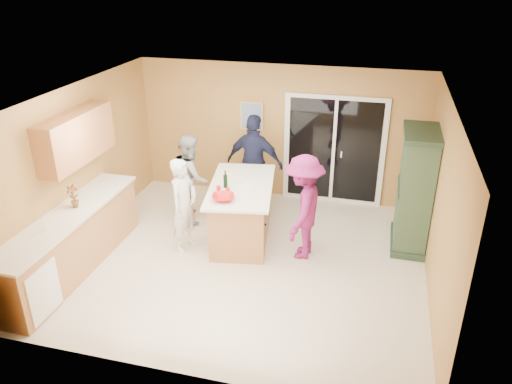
% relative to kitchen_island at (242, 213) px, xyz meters
% --- Properties ---
extents(floor, '(5.50, 5.50, 0.00)m').
position_rel_kitchen_island_xyz_m(floor, '(0.24, -0.66, -0.46)').
color(floor, beige).
rests_on(floor, ground).
extents(ceiling, '(5.50, 5.00, 0.10)m').
position_rel_kitchen_island_xyz_m(ceiling, '(0.24, -0.66, 2.14)').
color(ceiling, silver).
rests_on(ceiling, wall_back).
extents(wall_back, '(5.50, 0.10, 2.60)m').
position_rel_kitchen_island_xyz_m(wall_back, '(0.24, 1.84, 0.84)').
color(wall_back, tan).
rests_on(wall_back, ground).
extents(wall_front, '(5.50, 0.10, 2.60)m').
position_rel_kitchen_island_xyz_m(wall_front, '(0.24, -3.16, 0.84)').
color(wall_front, tan).
rests_on(wall_front, ground).
extents(wall_left, '(0.10, 5.00, 2.60)m').
position_rel_kitchen_island_xyz_m(wall_left, '(-2.51, -0.66, 0.84)').
color(wall_left, tan).
rests_on(wall_left, ground).
extents(wall_right, '(0.10, 5.00, 2.60)m').
position_rel_kitchen_island_xyz_m(wall_right, '(2.99, -0.66, 0.84)').
color(wall_right, tan).
rests_on(wall_right, ground).
extents(left_cabinet_run, '(0.65, 3.05, 1.24)m').
position_rel_kitchen_island_xyz_m(left_cabinet_run, '(-2.21, -1.71, 0.00)').
color(left_cabinet_run, '#B17644').
rests_on(left_cabinet_run, floor).
extents(upper_cabinets, '(0.35, 1.60, 0.75)m').
position_rel_kitchen_island_xyz_m(upper_cabinets, '(-2.33, -0.86, 1.42)').
color(upper_cabinets, '#B17644').
rests_on(upper_cabinets, wall_left).
extents(sliding_door, '(1.90, 0.07, 2.10)m').
position_rel_kitchen_island_xyz_m(sliding_door, '(1.29, 1.81, 0.59)').
color(sliding_door, silver).
rests_on(sliding_door, floor).
extents(framed_picture, '(0.46, 0.04, 0.56)m').
position_rel_kitchen_island_xyz_m(framed_picture, '(-0.31, 1.82, 1.14)').
color(framed_picture, tan).
rests_on(framed_picture, wall_back).
extents(kitchen_island, '(1.30, 2.00, 0.98)m').
position_rel_kitchen_island_xyz_m(kitchen_island, '(0.00, 0.00, 0.00)').
color(kitchen_island, '#B17644').
rests_on(kitchen_island, floor).
extents(green_hutch, '(0.57, 1.08, 1.98)m').
position_rel_kitchen_island_xyz_m(green_hutch, '(2.73, 0.47, 0.50)').
color(green_hutch, '#213626').
rests_on(green_hutch, floor).
extents(woman_white, '(0.49, 0.64, 1.55)m').
position_rel_kitchen_island_xyz_m(woman_white, '(-0.79, -0.55, 0.32)').
color(woman_white, silver).
rests_on(woman_white, floor).
extents(woman_grey, '(0.86, 0.95, 1.59)m').
position_rel_kitchen_island_xyz_m(woman_grey, '(-1.07, 0.49, 0.33)').
color(woman_grey, '#97989A').
rests_on(woman_grey, floor).
extents(woman_navy, '(1.12, 0.57, 1.83)m').
position_rel_kitchen_island_xyz_m(woman_navy, '(-0.07, 1.12, 0.46)').
color(woman_navy, '#181935').
rests_on(woman_navy, floor).
extents(woman_magenta, '(0.70, 1.13, 1.69)m').
position_rel_kitchen_island_xyz_m(woman_magenta, '(1.07, -0.28, 0.38)').
color(woman_magenta, '#811C5E').
rests_on(woman_magenta, floor).
extents(serving_bowl, '(0.42, 0.42, 0.08)m').
position_rel_kitchen_island_xyz_m(serving_bowl, '(-0.11, -0.61, 0.56)').
color(serving_bowl, red).
rests_on(serving_bowl, kitchen_island).
extents(tulip_vase, '(0.21, 0.15, 0.38)m').
position_rel_kitchen_island_xyz_m(tulip_vase, '(-2.21, -1.32, 0.67)').
color(tulip_vase, red).
rests_on(tulip_vase, left_cabinet_run).
extents(tumbler_near, '(0.09, 0.09, 0.10)m').
position_rel_kitchen_island_xyz_m(tumbler_near, '(-0.27, -0.34, 0.57)').
color(tumbler_near, red).
rests_on(tumbler_near, kitchen_island).
extents(tumbler_far, '(0.09, 0.09, 0.10)m').
position_rel_kitchen_island_xyz_m(tumbler_far, '(-0.10, -0.40, 0.57)').
color(tumbler_far, red).
rests_on(tumbler_far, kitchen_island).
extents(wine_bottle, '(0.07, 0.07, 0.29)m').
position_rel_kitchen_island_xyz_m(wine_bottle, '(-0.22, -0.15, 0.63)').
color(wine_bottle, black).
rests_on(wine_bottle, kitchen_island).
extents(white_plate, '(0.24, 0.24, 0.01)m').
position_rel_kitchen_island_xyz_m(white_plate, '(0.12, 0.05, 0.53)').
color(white_plate, silver).
rests_on(white_plate, kitchen_island).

